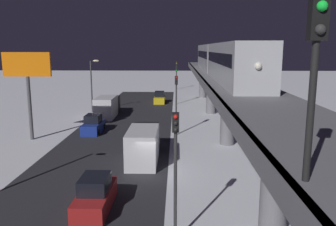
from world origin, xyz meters
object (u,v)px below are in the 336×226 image
object	(u,v)px
delivery_van	(144,144)
traffic_light_mid	(176,97)
rail_signal	(315,59)
commercial_billboard	(27,73)
traffic_light_far	(176,79)
box_truck	(107,107)
sedan_red	(95,196)
traffic_light_near	(175,159)
subway_train	(221,59)
traffic_light_distant	(177,71)
sedan_blue	(93,125)
sedan_yellow	(160,98)

from	to	relation	value
delivery_van	traffic_light_mid	size ratio (longest dim) A/B	1.16
traffic_light_mid	rail_signal	bearing A→B (deg)	95.85
rail_signal	commercial_billboard	world-z (taller)	rail_signal
traffic_light_far	box_truck	bearing A→B (deg)	48.68
sedan_red	traffic_light_near	distance (m)	6.73
subway_train	rail_signal	bearing A→B (deg)	86.35
traffic_light_distant	traffic_light_near	bearing A→B (deg)	90.00
sedan_blue	traffic_light_mid	bearing A→B (deg)	172.94
subway_train	traffic_light_distant	xyz separation A→B (m)	(5.01, -38.65, -3.92)
delivery_van	commercial_billboard	xyz separation A→B (m)	(12.18, -6.09, 5.48)
traffic_light_near	subway_train	bearing A→B (deg)	-101.67
subway_train	commercial_billboard	size ratio (longest dim) A/B	4.14
box_truck	delivery_van	world-z (taller)	same
sedan_blue	traffic_light_mid	size ratio (longest dim) A/B	0.72
rail_signal	sedan_yellow	distance (m)	52.20
sedan_yellow	traffic_light_distant	distance (m)	20.11
subway_train	delivery_van	world-z (taller)	subway_train
sedan_yellow	traffic_light_mid	bearing A→B (deg)	-82.60
traffic_light_far	commercial_billboard	bearing A→B (deg)	57.36
traffic_light_far	commercial_billboard	size ratio (longest dim) A/B	0.72
subway_train	sedan_yellow	bearing A→B (deg)	-67.45
rail_signal	box_truck	xyz separation A→B (m)	(12.46, -39.04, -7.72)
box_truck	traffic_light_distant	xyz separation A→B (m)	(-9.50, -31.77, 2.85)
delivery_van	commercial_billboard	size ratio (longest dim) A/B	0.83
box_truck	commercial_billboard	world-z (taller)	commercial_billboard
sedan_red	traffic_light_distant	world-z (taller)	traffic_light_distant
rail_signal	delivery_van	distance (m)	22.65
delivery_van	traffic_light_far	xyz separation A→B (m)	(-2.70, -29.31, 2.85)
sedan_blue	traffic_light_near	bearing A→B (deg)	112.80
traffic_light_near	traffic_light_distant	bearing A→B (deg)	-90.00
sedan_yellow	traffic_light_mid	xyz separation A→B (m)	(-2.90, 22.33, 3.40)
sedan_red	box_truck	bearing A→B (deg)	99.82
traffic_light_mid	traffic_light_far	distance (m)	20.97
traffic_light_distant	delivery_van	bearing A→B (deg)	86.93
traffic_light_near	commercial_billboard	size ratio (longest dim) A/B	0.72
rail_signal	traffic_light_mid	world-z (taller)	rail_signal
box_truck	commercial_billboard	bearing A→B (deg)	66.59
delivery_van	traffic_light_far	distance (m)	29.58
sedan_red	traffic_light_far	size ratio (longest dim) A/B	0.72
sedan_blue	sedan_red	xyz separation A→B (m)	(-4.60, 18.71, 0.01)
rail_signal	sedan_blue	world-z (taller)	rail_signal
sedan_yellow	commercial_billboard	distance (m)	28.01
sedan_blue	traffic_light_distant	size ratio (longest dim) A/B	0.72
sedan_blue	traffic_light_near	world-z (taller)	traffic_light_near
rail_signal	traffic_light_far	world-z (taller)	rail_signal
sedan_blue	sedan_yellow	xyz separation A→B (m)	(-6.40, -21.18, 0.01)
rail_signal	delivery_van	size ratio (longest dim) A/B	0.54
rail_signal	sedan_yellow	world-z (taller)	rail_signal
sedan_blue	traffic_light_far	bearing A→B (deg)	-115.14
sedan_blue	delivery_van	size ratio (longest dim) A/B	0.63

